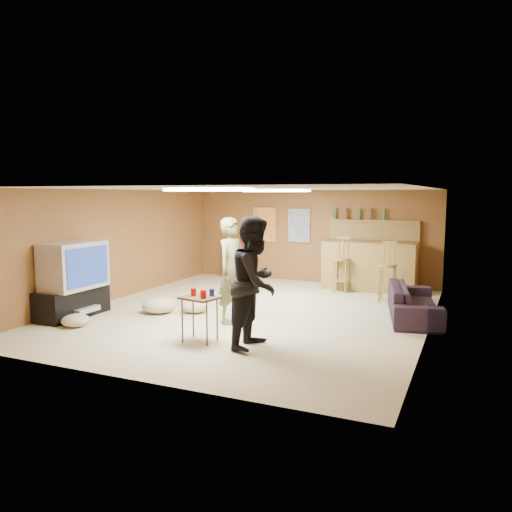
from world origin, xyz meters
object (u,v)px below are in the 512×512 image
at_px(bar_counter, 369,266).
at_px(person_olive, 232,270).
at_px(tray_table, 200,319).
at_px(tv_body, 74,265).
at_px(person_black, 255,282).
at_px(sofa, 414,302).

bearing_deg(bar_counter, person_olive, -112.40).
distance_m(person_olive, tray_table, 1.27).
relative_size(tv_body, person_olive, 0.63).
bearing_deg(tv_body, bar_counter, 47.00).
bearing_deg(person_black, bar_counter, -6.44).
xyz_separation_m(person_black, sofa, (1.84, 2.51, -0.62)).
xyz_separation_m(person_olive, person_black, (0.87, -1.04, 0.04)).
relative_size(bar_counter, person_black, 1.10).
height_order(person_olive, person_black, person_black).
xyz_separation_m(tv_body, bar_counter, (4.15, 4.45, -0.35)).
bearing_deg(person_black, tv_body, 86.90).
distance_m(bar_counter, sofa, 2.53).
xyz_separation_m(person_olive, sofa, (2.72, 1.47, -0.58)).
bearing_deg(bar_counter, person_black, -97.76).
height_order(tv_body, bar_counter, tv_body).
bearing_deg(tray_table, sofa, 44.45).
bearing_deg(tv_body, person_olive, 16.27).
height_order(person_black, tray_table, person_black).
bearing_deg(person_olive, sofa, -51.15).
relative_size(person_olive, sofa, 0.88).
distance_m(tv_body, person_black, 3.52).
distance_m(tv_body, person_olive, 2.74).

